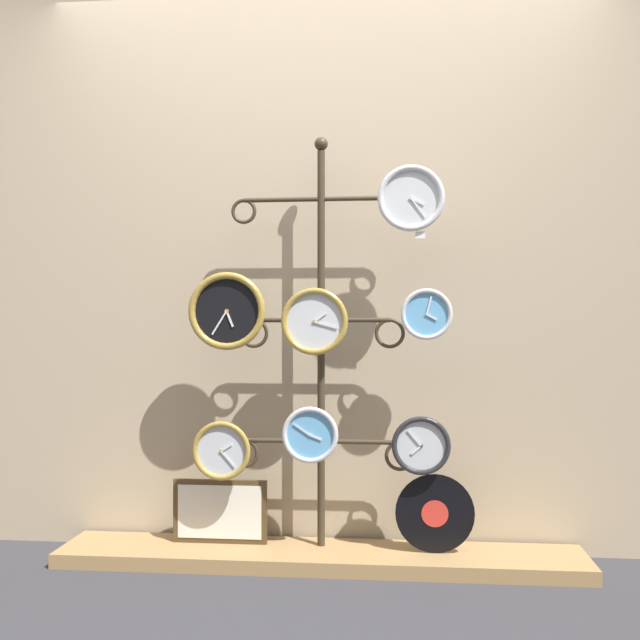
% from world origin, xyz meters
% --- Properties ---
extents(ground_plane, '(12.00, 12.00, 0.00)m').
position_xyz_m(ground_plane, '(0.00, 0.00, 0.00)').
color(ground_plane, '#333338').
extents(shop_wall, '(4.40, 0.04, 2.80)m').
position_xyz_m(shop_wall, '(0.00, 0.57, 1.40)').
color(shop_wall, tan).
rests_on(shop_wall, ground_plane).
extents(low_shelf, '(2.20, 0.36, 0.06)m').
position_xyz_m(low_shelf, '(0.00, 0.35, 0.03)').
color(low_shelf, '#9E7A4C').
rests_on(low_shelf, ground_plane).
extents(display_stand, '(0.80, 0.42, 1.81)m').
position_xyz_m(display_stand, '(-0.00, 0.41, 0.53)').
color(display_stand, '#382D1E').
rests_on(display_stand, ground_plane).
extents(clock_top_right, '(0.28, 0.04, 0.28)m').
position_xyz_m(clock_top_right, '(0.38, 0.30, 1.52)').
color(clock_top_right, silver).
extents(clock_middle_left, '(0.33, 0.04, 0.33)m').
position_xyz_m(clock_middle_left, '(-0.39, 0.31, 1.06)').
color(clock_middle_left, black).
extents(clock_middle_center, '(0.28, 0.04, 0.28)m').
position_xyz_m(clock_middle_center, '(-0.02, 0.33, 1.02)').
color(clock_middle_center, silver).
extents(clock_middle_right, '(0.21, 0.04, 0.21)m').
position_xyz_m(clock_middle_right, '(0.44, 0.33, 1.05)').
color(clock_middle_right, '#60A8DB').
extents(clock_bottom_left, '(0.25, 0.04, 0.25)m').
position_xyz_m(clock_bottom_left, '(-0.41, 0.30, 0.48)').
color(clock_bottom_left, silver).
extents(clock_bottom_center, '(0.24, 0.04, 0.24)m').
position_xyz_m(clock_bottom_center, '(-0.04, 0.31, 0.55)').
color(clock_bottom_center, '#60A8DB').
extents(clock_bottom_right, '(0.24, 0.04, 0.24)m').
position_xyz_m(clock_bottom_right, '(0.42, 0.31, 0.51)').
color(clock_bottom_right, silver).
extents(vinyl_record, '(0.33, 0.01, 0.33)m').
position_xyz_m(vinyl_record, '(0.48, 0.35, 0.22)').
color(vinyl_record, black).
rests_on(vinyl_record, low_shelf).
extents(picture_frame, '(0.41, 0.02, 0.27)m').
position_xyz_m(picture_frame, '(-0.44, 0.40, 0.20)').
color(picture_frame, '#4C381E').
rests_on(picture_frame, low_shelf).
extents(price_tag_upper, '(0.04, 0.00, 0.03)m').
position_xyz_m(price_tag_upper, '(0.42, 0.30, 1.37)').
color(price_tag_upper, white).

